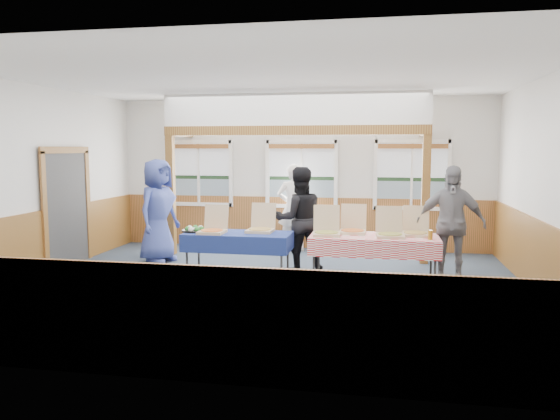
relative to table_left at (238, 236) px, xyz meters
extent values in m
plane|color=#2A3945|center=(0.64, -0.55, -0.70)|extent=(8.00, 8.00, 0.00)
plane|color=white|center=(0.64, -0.55, 2.50)|extent=(8.00, 8.00, 0.00)
plane|color=silver|center=(0.64, 2.95, 0.90)|extent=(8.00, 0.00, 8.00)
plane|color=silver|center=(0.64, -4.05, 0.90)|extent=(8.00, 0.00, 8.00)
plane|color=silver|center=(-3.36, -0.55, 0.90)|extent=(0.00, 8.00, 8.00)
plane|color=silver|center=(4.64, -0.55, 0.90)|extent=(0.00, 8.00, 8.00)
cube|color=brown|center=(0.64, 2.93, -0.15)|extent=(7.98, 0.05, 1.10)
cube|color=brown|center=(0.64, -4.02, -0.15)|extent=(7.98, 0.05, 1.10)
cube|color=brown|center=(-3.34, -0.55, -0.15)|extent=(0.05, 6.98, 1.10)
cube|color=brown|center=(4.61, -0.55, -0.15)|extent=(0.05, 6.98, 1.10)
cube|color=#363636|center=(-3.32, 0.35, 0.35)|extent=(0.06, 1.30, 2.10)
cube|color=white|center=(-1.66, 2.89, 0.21)|extent=(1.52, 0.05, 0.08)
cube|color=white|center=(-1.66, 2.89, 1.59)|extent=(1.52, 0.05, 0.08)
cube|color=white|center=(-2.40, 2.89, 0.90)|extent=(0.08, 0.05, 1.46)
cube|color=white|center=(-0.92, 2.89, 0.90)|extent=(0.08, 0.05, 1.46)
cube|color=white|center=(-1.66, 2.89, 0.90)|extent=(0.05, 0.05, 1.30)
cube|color=slate|center=(-1.66, 2.93, 0.51)|extent=(1.40, 0.02, 0.52)
cube|color=#19321A|center=(-1.66, 2.93, 0.81)|extent=(1.40, 0.02, 0.08)
cube|color=#B1B6BF|center=(-1.66, 2.93, 1.20)|extent=(1.40, 0.02, 0.70)
cube|color=brown|center=(-1.66, 2.87, 1.49)|extent=(1.40, 0.07, 0.10)
cube|color=white|center=(0.64, 2.89, 0.21)|extent=(1.52, 0.05, 0.08)
cube|color=white|center=(0.64, 2.89, 1.59)|extent=(1.52, 0.05, 0.08)
cube|color=white|center=(-0.10, 2.89, 0.90)|extent=(0.08, 0.05, 1.46)
cube|color=white|center=(1.38, 2.89, 0.90)|extent=(0.08, 0.05, 1.46)
cube|color=white|center=(0.64, 2.89, 0.90)|extent=(0.05, 0.05, 1.30)
cube|color=slate|center=(0.64, 2.93, 0.51)|extent=(1.40, 0.02, 0.52)
cube|color=#19321A|center=(0.64, 2.93, 0.81)|extent=(1.40, 0.02, 0.08)
cube|color=#B1B6BF|center=(0.64, 2.93, 1.20)|extent=(1.40, 0.02, 0.70)
cube|color=brown|center=(0.64, 2.87, 1.49)|extent=(1.40, 0.07, 0.10)
cube|color=white|center=(2.94, 2.89, 0.21)|extent=(1.52, 0.05, 0.08)
cube|color=white|center=(2.94, 2.89, 1.59)|extent=(1.52, 0.05, 0.08)
cube|color=white|center=(2.20, 2.89, 0.90)|extent=(0.08, 0.05, 1.46)
cube|color=white|center=(3.68, 2.89, 0.90)|extent=(0.08, 0.05, 1.46)
cube|color=white|center=(2.94, 2.89, 0.90)|extent=(0.05, 0.05, 1.30)
cube|color=slate|center=(2.94, 2.93, 0.51)|extent=(1.40, 0.02, 0.52)
cube|color=#19321A|center=(2.94, 2.93, 0.81)|extent=(1.40, 0.02, 0.08)
cube|color=#B1B6BF|center=(2.94, 2.93, 1.20)|extent=(1.40, 0.02, 0.70)
cube|color=brown|center=(2.94, 2.87, 1.49)|extent=(1.40, 0.07, 0.10)
cube|color=brown|center=(-1.86, 1.75, 0.50)|extent=(0.15, 0.15, 2.40)
cube|color=brown|center=(3.14, 1.75, 0.50)|extent=(0.15, 0.15, 2.40)
cube|color=brown|center=(0.64, 1.75, 1.79)|extent=(5.15, 0.18, 0.18)
cylinder|color=#363636|center=(-0.79, -0.29, -0.33)|extent=(0.04, 0.04, 0.73)
cylinder|color=#363636|center=(-0.79, 0.29, -0.33)|extent=(0.04, 0.04, 0.73)
cylinder|color=#363636|center=(0.79, -0.29, -0.33)|extent=(0.04, 0.04, 0.73)
cylinder|color=#363636|center=(0.79, 0.29, -0.33)|extent=(0.04, 0.04, 0.73)
cube|color=#363636|center=(0.00, 0.00, 0.04)|extent=(1.80, 0.99, 0.03)
cube|color=navy|center=(0.00, 0.00, 0.06)|extent=(1.86, 1.06, 0.01)
cube|color=navy|center=(0.00, -0.38, -0.09)|extent=(1.73, 0.31, 0.28)
cube|color=navy|center=(0.00, 0.38, -0.09)|extent=(1.73, 0.31, 0.28)
cylinder|color=#363636|center=(1.30, -0.25, -0.33)|extent=(0.04, 0.04, 0.73)
cylinder|color=#363636|center=(1.30, 0.46, -0.33)|extent=(0.04, 0.04, 0.73)
cylinder|color=#363636|center=(3.15, -0.25, -0.33)|extent=(0.04, 0.04, 0.73)
cylinder|color=#363636|center=(3.15, 0.46, -0.33)|extent=(0.04, 0.04, 0.73)
cube|color=#363636|center=(2.22, 0.11, 0.04)|extent=(2.10, 1.21, 0.03)
cube|color=red|center=(2.22, 0.11, 0.06)|extent=(2.17, 1.28, 0.01)
cube|color=red|center=(2.22, -0.34, -0.09)|extent=(1.99, 0.43, 0.28)
cube|color=red|center=(2.22, 0.55, -0.09)|extent=(1.99, 0.43, 0.28)
cube|color=tan|center=(-0.40, -0.15, 0.08)|extent=(0.41, 0.41, 0.05)
cylinder|color=gold|center=(-0.40, -0.15, 0.11)|extent=(0.36, 0.36, 0.01)
cube|color=tan|center=(-0.40, 0.10, 0.31)|extent=(0.41, 0.10, 0.40)
cube|color=tan|center=(0.35, 0.12, 0.08)|extent=(0.43, 0.43, 0.05)
cylinder|color=#C7C05C|center=(0.35, 0.12, 0.12)|extent=(0.38, 0.38, 0.01)
cube|color=tan|center=(0.35, 0.38, 0.32)|extent=(0.43, 0.11, 0.42)
cube|color=tan|center=(1.47, -0.03, 0.08)|extent=(0.47, 0.47, 0.05)
cylinder|color=gold|center=(1.47, -0.03, 0.12)|extent=(0.41, 0.41, 0.01)
cube|color=tan|center=(1.45, 0.22, 0.32)|extent=(0.43, 0.14, 0.42)
cube|color=tan|center=(1.87, 0.26, 0.08)|extent=(0.42, 0.42, 0.05)
cylinder|color=gold|center=(1.87, 0.26, 0.11)|extent=(0.37, 0.37, 0.01)
cube|color=tan|center=(1.88, 0.51, 0.31)|extent=(0.42, 0.10, 0.42)
cube|color=tan|center=(2.47, -0.01, 0.08)|extent=(0.45, 0.45, 0.05)
cylinder|color=gold|center=(2.47, -0.01, 0.12)|extent=(0.40, 0.40, 0.01)
cube|color=tan|center=(2.46, 0.24, 0.32)|extent=(0.43, 0.13, 0.42)
cube|color=tan|center=(2.87, 0.21, 0.08)|extent=(0.44, 0.44, 0.05)
cylinder|color=#C7C05C|center=(2.87, 0.21, 0.11)|extent=(0.39, 0.39, 0.01)
cube|color=tan|center=(2.89, 0.46, 0.31)|extent=(0.42, 0.12, 0.41)
cylinder|color=black|center=(-0.75, 0.00, 0.08)|extent=(0.43, 0.43, 0.03)
cylinder|color=white|center=(-0.75, 0.00, 0.10)|extent=(0.10, 0.10, 0.04)
sphere|color=#2B712B|center=(-0.63, 0.00, 0.11)|extent=(0.10, 0.10, 0.10)
sphere|color=silver|center=(-0.68, 0.09, 0.11)|extent=(0.10, 0.10, 0.10)
sphere|color=#2B712B|center=(-0.78, 0.11, 0.11)|extent=(0.10, 0.10, 0.10)
sphere|color=silver|center=(-0.86, 0.05, 0.11)|extent=(0.10, 0.10, 0.10)
sphere|color=#2B712B|center=(-0.86, -0.05, 0.11)|extent=(0.10, 0.10, 0.10)
sphere|color=silver|center=(-0.78, -0.11, 0.11)|extent=(0.10, 0.10, 0.10)
sphere|color=#2B712B|center=(-0.68, -0.09, 0.11)|extent=(0.10, 0.10, 0.10)
cylinder|color=#9B6919|center=(3.07, -0.14, 0.14)|extent=(0.07, 0.07, 0.15)
imported|color=white|center=(0.52, 2.54, 0.22)|extent=(0.74, 0.55, 1.83)
imported|color=black|center=(0.92, 0.67, 0.22)|extent=(1.08, 0.97, 1.83)
imported|color=#3C4A97|center=(-1.81, 0.97, 0.28)|extent=(0.85, 1.08, 1.95)
imported|color=gray|center=(3.43, 0.45, 0.24)|extent=(1.13, 0.53, 1.88)
camera|label=1|loc=(2.32, -8.65, 1.46)|focal=35.00mm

